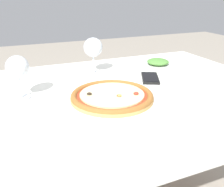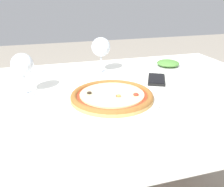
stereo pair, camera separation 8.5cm
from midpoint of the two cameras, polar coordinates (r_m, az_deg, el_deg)
dining_table at (r=0.98m, az=3.82°, el=-4.85°), size 1.34×0.95×0.76m
pizza_plate at (r=0.86m, az=2.85°, el=-0.88°), size 0.33×0.33×0.04m
wine_glass_far_left at (r=0.93m, az=-17.36°, el=6.12°), size 0.08×0.08×0.16m
wine_glass_far_right at (r=1.14m, az=-0.23°, el=10.35°), size 0.09×0.09×0.17m
cell_phone at (r=1.09m, az=12.36°, el=3.16°), size 0.13×0.16×0.01m
side_plate at (r=1.28m, az=14.54°, el=6.26°), size 0.19×0.19×0.04m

